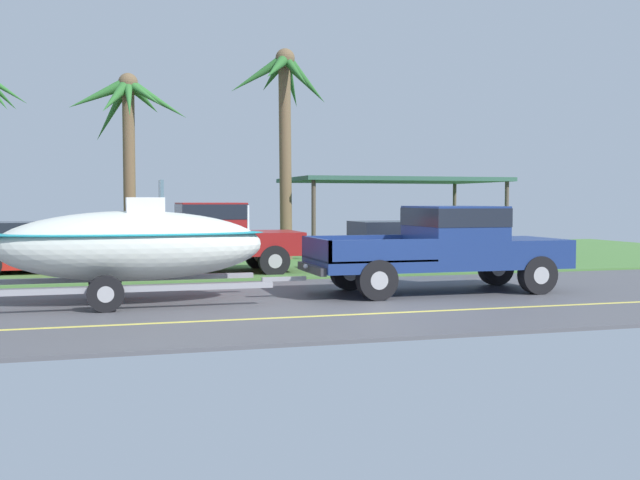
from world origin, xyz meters
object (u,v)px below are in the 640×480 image
object	(u,v)px
carport_awning	(392,182)
palm_tree_near_left	(127,120)
boat_on_trailer	(131,245)
parked_pickup_background	(209,235)
parked_sedan_far	(56,248)
parked_sedan_near	(408,247)
pickup_truck_towing	(452,244)
palm_tree_near_right	(285,105)

from	to	relation	value
carport_awning	palm_tree_near_left	world-z (taller)	palm_tree_near_left
boat_on_trailer	parked_pickup_background	world-z (taller)	boat_on_trailer
boat_on_trailer	palm_tree_near_left	size ratio (longest dim) A/B	1.06
parked_sedan_far	carport_awning	bearing A→B (deg)	19.27
carport_awning	parked_sedan_far	bearing A→B (deg)	-160.73
boat_on_trailer	parked_sedan_far	xyz separation A→B (m)	(-1.71, 6.65, -0.43)
parked_sedan_near	palm_tree_near_left	xyz separation A→B (m)	(-7.29, 4.50, 3.71)
boat_on_trailer	carport_awning	xyz separation A→B (m)	(9.42, 10.54, 1.51)
pickup_truck_towing	parked_sedan_near	size ratio (longest dim) A/B	1.20
parked_sedan_near	palm_tree_near_right	bearing A→B (deg)	117.09
parked_pickup_background	palm_tree_near_left	bearing A→B (deg)	115.92
parked_pickup_background	carport_awning	bearing A→B (deg)	36.59
pickup_truck_towing	carport_awning	world-z (taller)	carport_awning
boat_on_trailer	parked_sedan_far	distance (m)	6.88
pickup_truck_towing	boat_on_trailer	distance (m)	6.65
parked_sedan_far	carport_awning	world-z (taller)	carport_awning
parked_pickup_background	parked_sedan_far	bearing A→B (deg)	159.06
parked_pickup_background	palm_tree_near_left	distance (m)	5.50
parked_sedan_near	carport_awning	xyz separation A→B (m)	(1.87, 5.94, 1.94)
parked_sedan_near	parked_sedan_far	distance (m)	9.49
carport_awning	palm_tree_near_right	size ratio (longest dim) A/B	1.09
boat_on_trailer	pickup_truck_towing	bearing A→B (deg)	0.00
pickup_truck_towing	parked_sedan_far	xyz separation A→B (m)	(-8.36, 6.65, -0.35)
parked_sedan_far	boat_on_trailer	bearing A→B (deg)	-75.54
boat_on_trailer	palm_tree_near_left	world-z (taller)	palm_tree_near_left
parked_sedan_far	palm_tree_near_left	xyz separation A→B (m)	(1.98, 2.45, 3.71)
parked_sedan_far	palm_tree_near_left	distance (m)	4.86
palm_tree_near_right	parked_sedan_near	bearing A→B (deg)	-62.91
parked_sedan_far	palm_tree_near_left	world-z (taller)	palm_tree_near_left
parked_pickup_background	parked_sedan_near	size ratio (longest dim) A/B	1.21
boat_on_trailer	palm_tree_near_right	size ratio (longest dim) A/B	0.90
parked_pickup_background	carport_awning	xyz separation A→B (m)	(7.25, 5.38, 1.56)
boat_on_trailer	carport_awning	bearing A→B (deg)	48.22
palm_tree_near_left	parked_sedan_near	bearing A→B (deg)	-31.68
parked_pickup_background	parked_sedan_near	distance (m)	5.42
parked_pickup_background	parked_sedan_far	distance (m)	4.18
pickup_truck_towing	palm_tree_near_left	world-z (taller)	palm_tree_near_left
parked_sedan_near	carport_awning	world-z (taller)	carport_awning
palm_tree_near_right	boat_on_trailer	bearing A→B (deg)	-119.40
parked_pickup_background	parked_sedan_near	world-z (taller)	parked_pickup_background
parked_sedan_far	palm_tree_near_right	world-z (taller)	palm_tree_near_right
boat_on_trailer	palm_tree_near_right	bearing A→B (deg)	60.60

